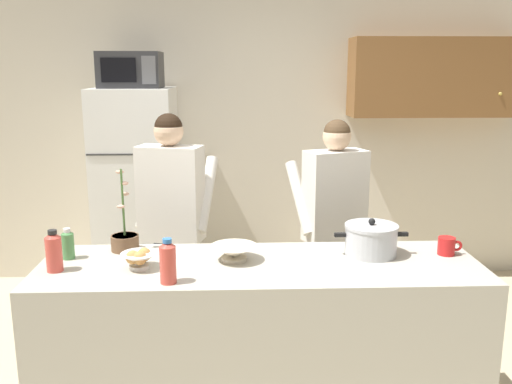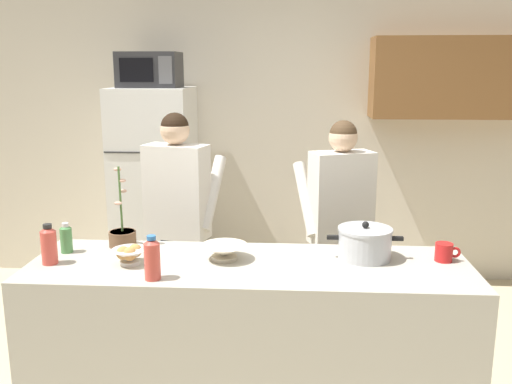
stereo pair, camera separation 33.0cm
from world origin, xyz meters
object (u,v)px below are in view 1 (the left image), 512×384
(cooking_pot, at_px, (371,240))
(bottle_mid_counter, at_px, (68,244))
(bottle_far_corner, at_px, (54,251))
(bread_bowl, at_px, (139,259))
(empty_bowl, at_px, (234,252))
(bottle_near_edge, at_px, (168,261))
(refrigerator, at_px, (137,194))
(person_by_sink, at_px, (334,210))
(microwave, at_px, (131,70))
(coffee_mug, at_px, (447,246))
(person_near_pot, at_px, (172,207))
(potted_orchid, at_px, (125,239))

(cooking_pot, height_order, bottle_mid_counter, cooking_pot)
(bottle_far_corner, bearing_deg, bread_bowl, 2.20)
(empty_bowl, height_order, bottle_near_edge, bottle_near_edge)
(bottle_near_edge, distance_m, bottle_mid_counter, 0.66)
(refrigerator, bearing_deg, person_by_sink, -33.39)
(microwave, xyz_separation_m, bottle_near_edge, (0.50, -2.07, -0.85))
(coffee_mug, distance_m, bottle_far_corner, 2.02)
(person_by_sink, xyz_separation_m, coffee_mug, (0.47, -0.78, -0.00))
(microwave, xyz_separation_m, empty_bowl, (0.80, -1.78, -0.91))
(empty_bowl, height_order, bottle_far_corner, bottle_far_corner)
(person_near_pot, bearing_deg, refrigerator, 111.97)
(empty_bowl, bearing_deg, coffee_mug, 2.42)
(bottle_near_edge, bearing_deg, coffee_mug, 13.42)
(person_near_pot, bearing_deg, cooking_pot, -33.46)
(bread_bowl, distance_m, bottle_near_edge, 0.26)
(person_by_sink, bearing_deg, bottle_near_edge, -130.76)
(cooking_pot, relative_size, bread_bowl, 2.17)
(person_near_pot, height_order, cooking_pot, person_near_pot)
(refrigerator, relative_size, microwave, 3.62)
(refrigerator, distance_m, bottle_near_edge, 2.16)
(potted_orchid, bearing_deg, empty_bowl, -17.52)
(microwave, height_order, potted_orchid, microwave)
(bottle_near_edge, relative_size, bottle_far_corner, 1.02)
(coffee_mug, relative_size, bottle_mid_counter, 0.80)
(refrigerator, height_order, bottle_mid_counter, refrigerator)
(bread_bowl, distance_m, bottle_far_corner, 0.41)
(person_by_sink, relative_size, potted_orchid, 3.48)
(person_near_pot, relative_size, bottle_mid_counter, 9.84)
(potted_orchid, bearing_deg, refrigerator, 97.44)
(bottle_near_edge, xyz_separation_m, potted_orchid, (-0.29, 0.48, -0.04))
(person_by_sink, relative_size, bread_bowl, 8.67)
(microwave, distance_m, potted_orchid, 1.84)
(refrigerator, distance_m, coffee_mug, 2.61)
(coffee_mug, bearing_deg, bottle_far_corner, -175.24)
(microwave, relative_size, bottle_near_edge, 2.24)
(person_near_pot, bearing_deg, bottle_mid_counter, -121.02)
(bread_bowl, xyz_separation_m, potted_orchid, (-0.12, 0.29, 0.01))
(bread_bowl, bearing_deg, bottle_mid_counter, 157.33)
(person_by_sink, bearing_deg, bread_bowl, -140.55)
(refrigerator, height_order, person_near_pot, refrigerator)
(refrigerator, height_order, potted_orchid, refrigerator)
(bread_bowl, bearing_deg, cooking_pot, 8.04)
(bottle_near_edge, bearing_deg, bread_bowl, 130.88)
(coffee_mug, bearing_deg, person_by_sink, 120.90)
(person_by_sink, distance_m, potted_orchid, 1.41)
(refrigerator, xyz_separation_m, bottle_mid_counter, (-0.06, -1.74, 0.13))
(person_by_sink, relative_size, coffee_mug, 12.00)
(empty_bowl, xyz_separation_m, bottle_near_edge, (-0.30, -0.29, 0.06))
(coffee_mug, height_order, potted_orchid, potted_orchid)
(bottle_mid_counter, bearing_deg, bottle_near_edge, -32.46)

